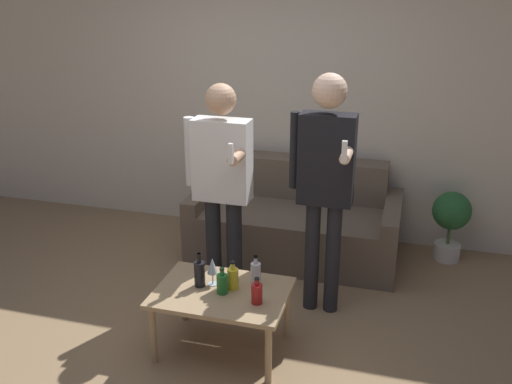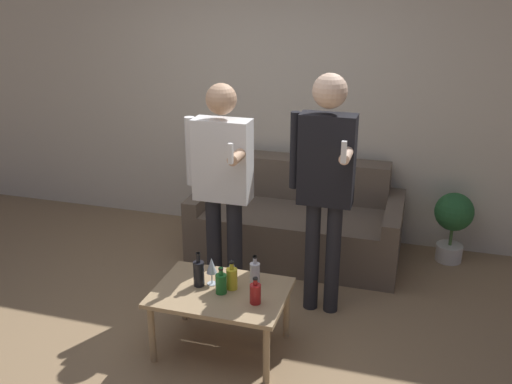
{
  "view_description": "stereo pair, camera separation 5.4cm",
  "coord_description": "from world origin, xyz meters",
  "px_view_note": "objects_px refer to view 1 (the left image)",
  "views": [
    {
      "loc": [
        1.32,
        -3.04,
        2.35
      ],
      "look_at": [
        0.31,
        0.55,
        0.95
      ],
      "focal_mm": 40.0,
      "sensor_mm": 36.0,
      "label": 1
    },
    {
      "loc": [
        1.38,
        -3.03,
        2.35
      ],
      "look_at": [
        0.31,
        0.55,
        0.95
      ],
      "focal_mm": 40.0,
      "sensor_mm": 36.0,
      "label": 2
    }
  ],
  "objects_px": {
    "couch": "(296,222)",
    "person_standing_left": "(222,177)",
    "coffee_table": "(222,298)",
    "person_standing_right": "(325,174)",
    "bottle_orange": "(200,273)"
  },
  "relations": [
    {
      "from": "couch",
      "to": "coffee_table",
      "type": "distance_m",
      "value": 1.58
    },
    {
      "from": "bottle_orange",
      "to": "person_standing_left",
      "type": "distance_m",
      "value": 0.8
    },
    {
      "from": "couch",
      "to": "bottle_orange",
      "type": "xyz_separation_m",
      "value": [
        -0.32,
        -1.54,
        0.24
      ]
    },
    {
      "from": "couch",
      "to": "person_standing_right",
      "type": "relative_size",
      "value": 1.02
    },
    {
      "from": "coffee_table",
      "to": "person_standing_right",
      "type": "distance_m",
      "value": 1.1
    },
    {
      "from": "couch",
      "to": "person_standing_right",
      "type": "bearing_deg",
      "value": -66.98
    },
    {
      "from": "couch",
      "to": "coffee_table",
      "type": "relative_size",
      "value": 2.09
    },
    {
      "from": "bottle_orange",
      "to": "person_standing_right",
      "type": "relative_size",
      "value": 0.13
    },
    {
      "from": "person_standing_left",
      "to": "person_standing_right",
      "type": "xyz_separation_m",
      "value": [
        0.76,
        0.0,
        0.09
      ]
    },
    {
      "from": "bottle_orange",
      "to": "person_standing_left",
      "type": "height_order",
      "value": "person_standing_left"
    },
    {
      "from": "bottle_orange",
      "to": "person_standing_left",
      "type": "bearing_deg",
      "value": 95.5
    },
    {
      "from": "couch",
      "to": "person_standing_left",
      "type": "relative_size",
      "value": 1.08
    },
    {
      "from": "couch",
      "to": "person_standing_right",
      "type": "distance_m",
      "value": 1.24
    },
    {
      "from": "coffee_table",
      "to": "bottle_orange",
      "type": "height_order",
      "value": "bottle_orange"
    },
    {
      "from": "couch",
      "to": "coffee_table",
      "type": "xyz_separation_m",
      "value": [
        -0.16,
        -1.57,
        0.1
      ]
    }
  ]
}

